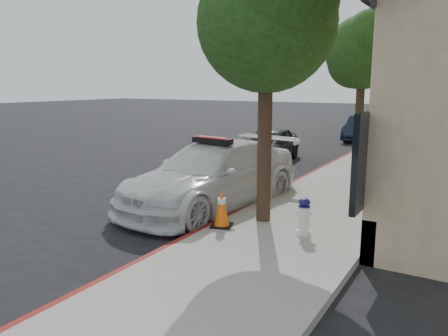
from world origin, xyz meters
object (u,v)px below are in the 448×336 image
at_px(parked_car_mid, 270,145).
at_px(fire_hydrant, 304,217).
at_px(police_car, 213,175).
at_px(traffic_cone, 222,208).
at_px(parked_car_far, 362,128).

bearing_deg(parked_car_mid, fire_hydrant, -68.82).
xyz_separation_m(police_car, traffic_cone, (1.25, -1.64, -0.27)).
bearing_deg(parked_car_mid, traffic_cone, -79.59).
relative_size(fire_hydrant, traffic_cone, 0.92).
distance_m(fire_hydrant, traffic_cone, 1.68).
xyz_separation_m(police_car, parked_car_mid, (-1.44, 6.57, -0.12)).
bearing_deg(police_car, fire_hydrant, -16.38).
distance_m(police_car, fire_hydrant, 3.16).
height_order(parked_car_mid, parked_car_far, parked_car_mid).
height_order(police_car, traffic_cone, police_car).
distance_m(parked_car_mid, fire_hydrant, 8.94).
bearing_deg(traffic_cone, police_car, 127.24).
xyz_separation_m(police_car, parked_car_far, (0.10, 15.16, -0.14)).
bearing_deg(parked_car_far, parked_car_mid, -102.79).
bearing_deg(fire_hydrant, traffic_cone, -176.06).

